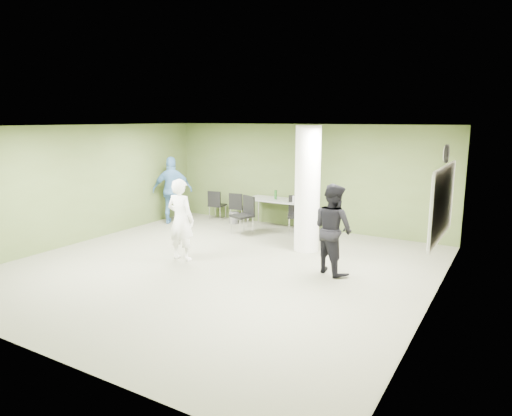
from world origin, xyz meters
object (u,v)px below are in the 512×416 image
Objects in this scene: chair_back_left at (216,203)px; woman_white at (181,220)px; folding_table at (278,201)px; man_black at (333,229)px; man_blue at (172,190)px.

woman_white is at bearing 107.43° from chair_back_left.
folding_table is 0.98× the size of woman_white.
folding_table is at bearing -17.56° from man_black.
man_blue is at bearing 10.76° from man_black.
man_black is (3.05, 0.81, 0.01)m from woman_white.
chair_back_left is (-2.05, 0.02, -0.25)m from folding_table.
man_blue reaches higher than folding_table.
folding_table is at bearing -98.58° from woman_white.
chair_back_left is 0.50× the size of man_black.
woman_white reaches higher than folding_table.
man_black is at bearing -166.54° from woman_white.
man_blue is (-0.80, -0.99, 0.45)m from chair_back_left.
folding_table is 2.07m from chair_back_left.
chair_back_left is 0.50× the size of woman_white.
woman_white is at bearing 100.07° from man_blue.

